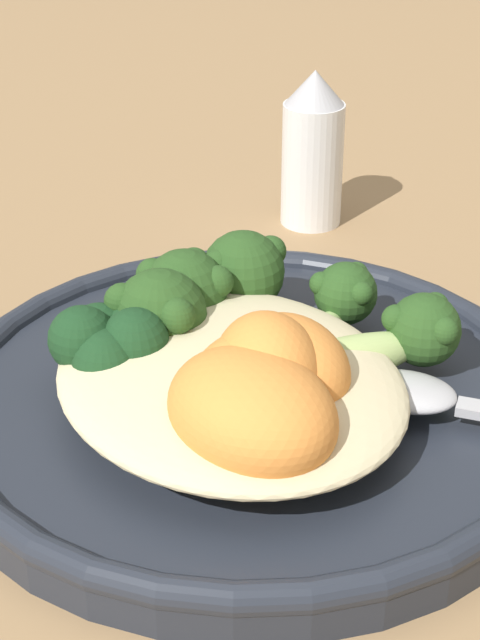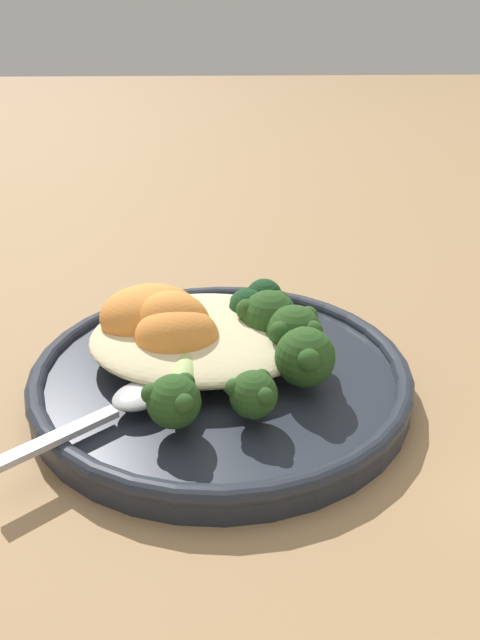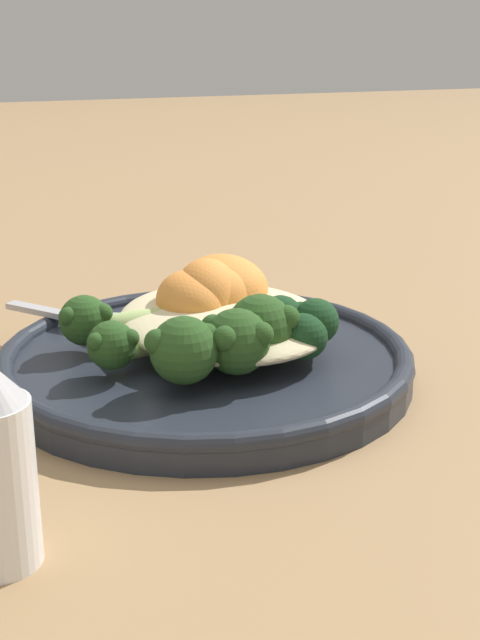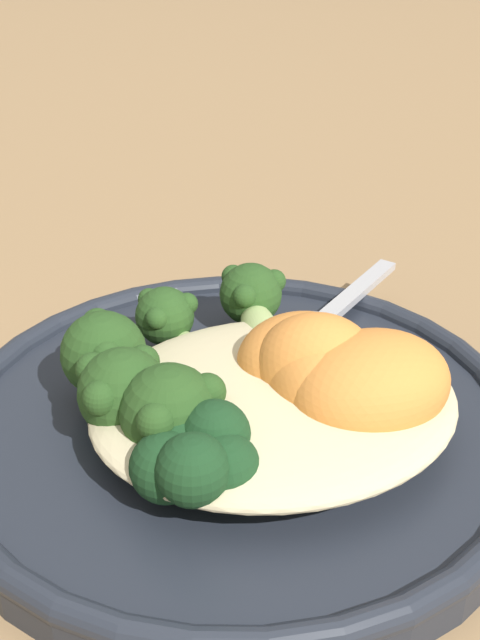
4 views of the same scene
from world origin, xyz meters
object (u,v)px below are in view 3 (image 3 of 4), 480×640
sweet_potato_chunk_3 (224,287)px  broccoli_stalk_4 (251,327)px  plate (206,362)px  sweet_potato_chunk_1 (191,301)px  sweet_potato_chunk_0 (207,294)px  sweet_potato_chunk_2 (214,298)px  broccoli_stalk_3 (233,339)px  spoon (104,321)px  broccoli_stalk_2 (189,346)px  quinoa_mound (224,320)px  broccoli_stalk_1 (132,342)px  broccoli_stalk_0 (119,321)px  kale_tuft (297,327)px

sweet_potato_chunk_3 → broccoli_stalk_4: bearing=-6.3°
plate → sweet_potato_chunk_1: bearing=-179.8°
sweet_potato_chunk_0 → sweet_potato_chunk_2: bearing=81.1°
broccoli_stalk_3 → broccoli_stalk_4: bearing=134.9°
sweet_potato_chunk_2 → spoon: size_ratio=0.56×
broccoli_stalk_3 → sweet_potato_chunk_0: (-0.07, 0.01, 0.01)m
broccoli_stalk_2 → spoon: broccoli_stalk_2 is taller
spoon → plate: bearing=-177.7°
spoon → broccoli_stalk_3: bearing=169.6°
quinoa_mound → sweet_potato_chunk_1: (-0.02, -0.02, 0.01)m
plate → spoon: spoon is taller
sweet_potato_chunk_1 → sweet_potato_chunk_3: (-0.02, 0.03, 0.00)m
broccoli_stalk_4 → sweet_potato_chunk_2: same height
broccoli_stalk_1 → broccoli_stalk_2: size_ratio=0.93×
quinoa_mound → broccoli_stalk_0: (-0.01, -0.06, 0.00)m
broccoli_stalk_0 → sweet_potato_chunk_3: (-0.02, 0.08, 0.01)m
kale_tuft → spoon: bearing=-130.7°
broccoli_stalk_3 → sweet_potato_chunk_3: (-0.09, 0.02, 0.00)m
plate → kale_tuft: bearing=58.3°
broccoli_stalk_1 → quinoa_mound: bearing=172.3°
sweet_potato_chunk_0 → sweet_potato_chunk_3: sweet_potato_chunk_0 is taller
broccoli_stalk_2 → sweet_potato_chunk_0: sweet_potato_chunk_0 is taller
kale_tuft → spoon: size_ratio=0.50×
quinoa_mound → broccoli_stalk_3: (0.05, -0.01, 0.01)m
broccoli_stalk_3 → sweet_potato_chunk_0: bearing=177.8°
broccoli_stalk_0 → sweet_potato_chunk_1: sweet_potato_chunk_1 is taller
broccoli_stalk_2 → kale_tuft: size_ratio=2.02×
quinoa_mound → broccoli_stalk_2: (0.05, -0.04, 0.01)m
broccoli_stalk_0 → sweet_potato_chunk_1: size_ratio=1.85×
sweet_potato_chunk_2 → spoon: (-0.02, -0.07, -0.02)m
quinoa_mound → spoon: size_ratio=1.56×
sweet_potato_chunk_1 → kale_tuft: 0.07m
quinoa_mound → broccoli_stalk_1: bearing=-70.3°
broccoli_stalk_1 → sweet_potato_chunk_2: bearing=-174.1°
sweet_potato_chunk_3 → sweet_potato_chunk_2: bearing=-36.2°
sweet_potato_chunk_1 → spoon: 0.06m
quinoa_mound → broccoli_stalk_3: bearing=-13.6°
broccoli_stalk_2 → sweet_potato_chunk_2: sweet_potato_chunk_2 is taller
broccoli_stalk_0 → kale_tuft: size_ratio=2.07×
broccoli_stalk_2 → sweet_potato_chunk_0: (-0.07, 0.03, 0.01)m
broccoli_stalk_0 → spoon: bearing=-76.7°
sweet_potato_chunk_1 → sweet_potato_chunk_3: sweet_potato_chunk_3 is taller
broccoli_stalk_2 → kale_tuft: broccoli_stalk_2 is taller
broccoli_stalk_3 → sweet_potato_chunk_0: 0.07m
sweet_potato_chunk_0 → broccoli_stalk_2: bearing=-25.2°
plate → sweet_potato_chunk_1: (-0.03, -0.00, 0.03)m
sweet_potato_chunk_0 → sweet_potato_chunk_3: 0.02m
broccoli_stalk_2 → sweet_potato_chunk_1: sweet_potato_chunk_1 is taller
quinoa_mound → broccoli_stalk_1: (0.02, -0.06, 0.00)m
broccoli_stalk_4 → kale_tuft: size_ratio=2.00×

